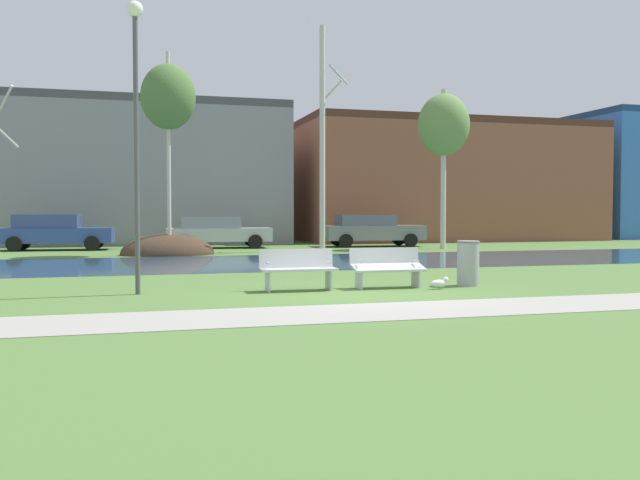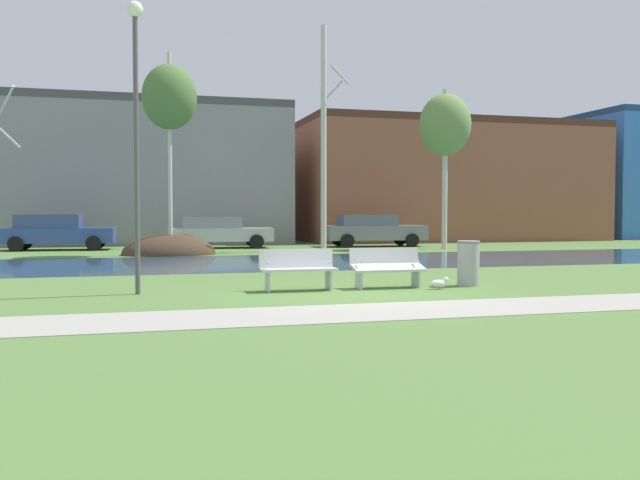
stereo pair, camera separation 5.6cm
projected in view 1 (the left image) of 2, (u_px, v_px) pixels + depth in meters
The scene contains 17 objects.
ground_plane at pixel (264, 260), 23.41m from camera, with size 120.00×120.00×0.00m, color #517538.
paved_path_strip at pixel (403, 310), 11.48m from camera, with size 60.00×1.95×0.01m, color #9E998E.
river_band at pixel (269, 262), 22.59m from camera, with size 80.00×7.42×0.01m, color #33516B.
soil_mound at pixel (168, 255), 26.58m from camera, with size 3.60×2.68×1.64m, color #423021.
bench_left at pixel (298, 268), 14.41m from camera, with size 1.61×0.58×0.87m.
bench_right at pixel (387, 266), 14.95m from camera, with size 1.61×0.58×0.87m.
trash_bin at pixel (468, 262), 15.35m from camera, with size 0.52×0.52×1.01m.
seagull at pixel (440, 283), 14.70m from camera, with size 0.45×0.17×0.26m.
streetlamp at pixel (136, 102), 13.62m from camera, with size 0.32×0.32×5.83m.
birch_left at pixel (168, 98), 26.02m from camera, with size 2.07×2.07×7.74m.
birch_center_left at pixel (323, 137), 28.85m from camera, with size 1.22×1.96×9.47m.
birch_center at pixel (444, 126), 30.56m from camera, with size 2.29×2.29×7.12m.
parked_van_nearest_blue at pixel (54, 232), 29.73m from camera, with size 4.82×2.22×1.55m.
parked_sedan_second_silver at pixel (217, 232), 31.47m from camera, with size 4.83×2.34×1.42m.
parked_hatch_third_grey at pixel (371, 230), 32.91m from camera, with size 4.89×2.24×1.53m.
building_grey_warehouse at pixel (134, 174), 36.73m from camera, with size 15.86×7.55×7.41m.
building_brick_low at pixel (442, 182), 41.23m from camera, with size 17.56×8.45×6.93m.
Camera 1 is at (-4.41, -13.03, 1.65)m, focal length 38.50 mm.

